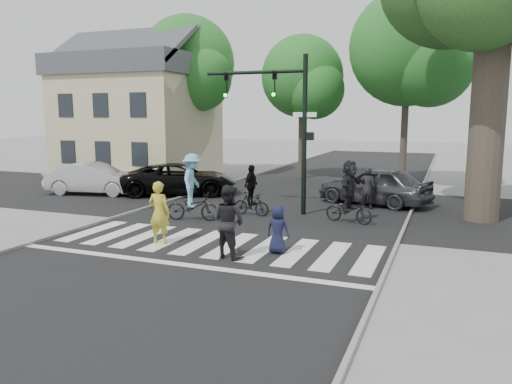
# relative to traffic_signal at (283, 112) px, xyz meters

# --- Properties ---
(ground) EXTENTS (120.00, 120.00, 0.00)m
(ground) POSITION_rel_traffic_signal_xyz_m (-0.35, -6.20, -3.90)
(ground) COLOR gray
(ground) RESTS_ON ground
(road_stem) EXTENTS (10.00, 70.00, 0.01)m
(road_stem) POSITION_rel_traffic_signal_xyz_m (-0.35, -1.20, -3.90)
(road_stem) COLOR black
(road_stem) RESTS_ON ground
(road_cross) EXTENTS (70.00, 10.00, 0.01)m
(road_cross) POSITION_rel_traffic_signal_xyz_m (-0.35, 1.80, -3.89)
(road_cross) COLOR black
(road_cross) RESTS_ON ground
(curb_left) EXTENTS (0.10, 70.00, 0.10)m
(curb_left) POSITION_rel_traffic_signal_xyz_m (-5.40, -1.20, -3.85)
(curb_left) COLOR gray
(curb_left) RESTS_ON ground
(curb_right) EXTENTS (0.10, 70.00, 0.10)m
(curb_right) POSITION_rel_traffic_signal_xyz_m (4.70, -1.20, -3.85)
(curb_right) COLOR gray
(curb_right) RESTS_ON ground
(crosswalk) EXTENTS (10.00, 3.85, 0.01)m
(crosswalk) POSITION_rel_traffic_signal_xyz_m (-0.35, -5.54, -3.89)
(crosswalk) COLOR silver
(crosswalk) RESTS_ON ground
(traffic_signal) EXTENTS (4.45, 0.29, 6.00)m
(traffic_signal) POSITION_rel_traffic_signal_xyz_m (0.00, 0.00, 0.00)
(traffic_signal) COLOR black
(traffic_signal) RESTS_ON ground
(bg_tree_0) EXTENTS (5.46, 5.20, 8.97)m
(bg_tree_0) POSITION_rel_traffic_signal_xyz_m (-14.09, 9.80, 2.24)
(bg_tree_0) COLOR brown
(bg_tree_0) RESTS_ON ground
(bg_tree_1) EXTENTS (6.09, 5.80, 9.80)m
(bg_tree_1) POSITION_rel_traffic_signal_xyz_m (-9.06, 9.28, 2.75)
(bg_tree_1) COLOR brown
(bg_tree_1) RESTS_ON ground
(bg_tree_2) EXTENTS (5.04, 4.80, 8.40)m
(bg_tree_2) POSITION_rel_traffic_signal_xyz_m (-2.11, 10.42, 1.88)
(bg_tree_2) COLOR brown
(bg_tree_2) RESTS_ON ground
(bg_tree_3) EXTENTS (6.30, 6.00, 10.20)m
(bg_tree_3) POSITION_rel_traffic_signal_xyz_m (3.95, 9.07, 3.04)
(bg_tree_3) COLOR brown
(bg_tree_3) RESTS_ON ground
(house) EXTENTS (8.40, 8.10, 8.82)m
(house) POSITION_rel_traffic_signal_xyz_m (-11.85, 7.78, -0.10)
(house) COLOR #BFAC8C
(house) RESTS_ON ground
(pedestrian_woman) EXTENTS (0.70, 0.47, 1.88)m
(pedestrian_woman) POSITION_rel_traffic_signal_xyz_m (-1.93, -5.76, -2.96)
(pedestrian_woman) COLOR gold
(pedestrian_woman) RESTS_ON ground
(pedestrian_child) EXTENTS (0.67, 0.46, 1.34)m
(pedestrian_child) POSITION_rel_traffic_signal_xyz_m (1.69, -5.47, -3.23)
(pedestrian_child) COLOR #141732
(pedestrian_child) RESTS_ON ground
(pedestrian_adult) EXTENTS (1.13, 0.99, 1.98)m
(pedestrian_adult) POSITION_rel_traffic_signal_xyz_m (0.60, -6.36, -2.91)
(pedestrian_adult) COLOR black
(pedestrian_adult) RESTS_ON ground
(cyclist_left) EXTENTS (2.01, 1.37, 2.43)m
(cyclist_left) POSITION_rel_traffic_signal_xyz_m (-2.59, -2.51, -2.85)
(cyclist_left) COLOR black
(cyclist_left) RESTS_ON ground
(cyclist_mid) EXTENTS (1.51, 0.93, 1.93)m
(cyclist_mid) POSITION_rel_traffic_signal_xyz_m (-0.95, -0.89, -3.11)
(cyclist_mid) COLOR black
(cyclist_mid) RESTS_ON ground
(cyclist_right) EXTENTS (1.85, 1.72, 2.23)m
(cyclist_right) POSITION_rel_traffic_signal_xyz_m (2.76, -0.85, -2.91)
(cyclist_right) COLOR black
(cyclist_right) RESTS_ON ground
(car_suv) EXTENTS (5.92, 4.50, 1.49)m
(car_suv) POSITION_rel_traffic_signal_xyz_m (-6.01, 2.46, -3.15)
(car_suv) COLOR black
(car_suv) RESTS_ON ground
(car_silver) EXTENTS (4.82, 2.43, 1.52)m
(car_silver) POSITION_rel_traffic_signal_xyz_m (-9.86, 1.06, -3.14)
(car_silver) COLOR #B6B5BA
(car_silver) RESTS_ON ground
(car_grey) EXTENTS (5.09, 3.18, 1.62)m
(car_grey) POSITION_rel_traffic_signal_xyz_m (3.06, 3.20, -3.09)
(car_grey) COLOR #34353A
(car_grey) RESTS_ON ground
(bystander_dark) EXTENTS (0.62, 0.41, 1.71)m
(bystander_dark) POSITION_rel_traffic_signal_xyz_m (2.94, 2.02, -3.04)
(bystander_dark) COLOR black
(bystander_dark) RESTS_ON ground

